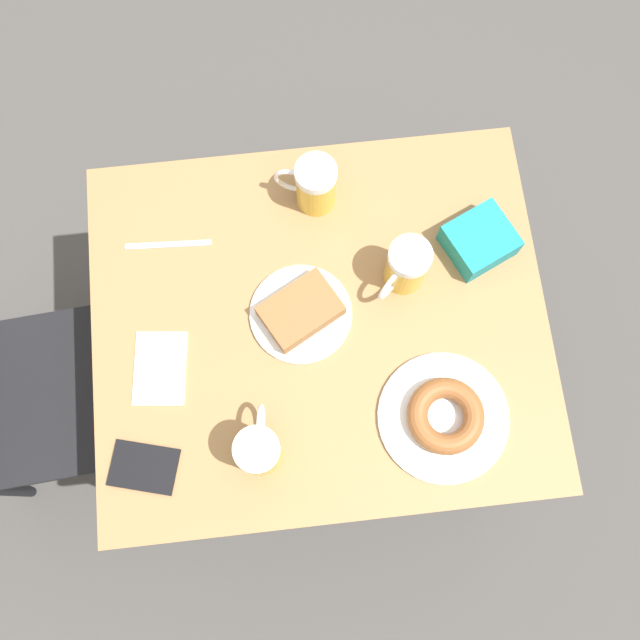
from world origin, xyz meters
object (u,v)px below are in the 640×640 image
beer_mug_left (259,450)px  blue_pouch (479,241)px  plate_with_cake (301,312)px  plate_with_donut (445,417)px  passport_near_edge (144,467)px  beer_mug_right (406,267)px  fork (168,245)px  beer_mug_center (314,185)px  napkin_folded (160,368)px

beer_mug_left → blue_pouch: (0.37, -0.48, -0.03)m
plate_with_cake → plate_with_donut: bearing=-133.2°
plate_with_cake → beer_mug_left: bearing=158.8°
passport_near_edge → plate_with_donut: bearing=-87.0°
beer_mug_right → beer_mug_left: bearing=135.4°
plate_with_cake → beer_mug_right: bearing=-75.2°
plate_with_cake → fork: bearing=55.2°
plate_with_donut → beer_mug_left: 0.36m
plate_with_cake → fork: 0.32m
beer_mug_right → fork: size_ratio=0.73×
beer_mug_center → fork: (-0.07, 0.31, -0.06)m
beer_mug_left → fork: beer_mug_left is taller
plate_with_cake → beer_mug_center: (0.25, -0.06, 0.05)m
plate_with_donut → beer_mug_right: bearing=7.5°
plate_with_cake → blue_pouch: bearing=-74.2°
plate_with_donut → napkin_folded: plate_with_donut is taller
beer_mug_right → napkin_folded: beer_mug_right is taller
beer_mug_left → fork: size_ratio=0.73×
beer_mug_center → blue_pouch: beer_mug_center is taller
plate_with_cake → beer_mug_center: 0.26m
beer_mug_center → passport_near_edge: size_ratio=0.90×
beer_mug_left → napkin_folded: beer_mug_left is taller
plate_with_cake → fork: (0.18, 0.26, -0.02)m
passport_near_edge → blue_pouch: bearing=-62.0°
beer_mug_right → passport_near_edge: beer_mug_right is taller
beer_mug_left → napkin_folded: 0.27m
beer_mug_right → passport_near_edge: 0.64m
plate_with_cake → blue_pouch: 0.39m
napkin_folded → blue_pouch: (0.19, -0.67, 0.03)m
plate_with_cake → napkin_folded: (-0.08, 0.29, -0.02)m
passport_near_edge → beer_mug_left: bearing=-89.2°
fork → passport_near_edge: 0.45m
napkin_folded → fork: same height
plate_with_cake → beer_mug_center: beer_mug_center is taller
fork → beer_mug_center: bearing=-77.4°
napkin_folded → passport_near_edge: 0.19m
beer_mug_right → fork: bearing=75.4°
beer_mug_right → plate_with_cake: bearing=104.8°
beer_mug_left → blue_pouch: size_ratio=0.81×
napkin_folded → blue_pouch: blue_pouch is taller
beer_mug_left → beer_mug_right: 0.45m
plate_with_donut → napkin_folded: bearing=73.7°
beer_mug_right → passport_near_edge: size_ratio=0.90×
plate_with_cake → passport_near_edge: size_ratio=1.43×
plate_with_cake → passport_near_edge: bearing=129.2°
beer_mug_center → beer_mug_left: bearing=162.9°
beer_mug_left → beer_mug_center: bearing=-17.1°
napkin_folded → passport_near_edge: passport_near_edge is taller
beer_mug_left → beer_mug_right: bearing=-44.6°
beer_mug_center → plate_with_cake: bearing=167.5°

